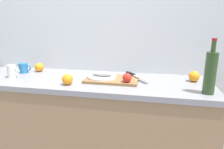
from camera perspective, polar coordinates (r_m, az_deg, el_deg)
The scene contains 13 objects.
back_wall at distance 1.93m, azimuth -4.71°, elevation 11.39°, with size 3.20×0.05×2.50m, color silver.
kitchen_counter at distance 1.86m, azimuth -7.07°, elevation -14.74°, with size 2.00×0.60×0.90m.
cutting_board at distance 1.62m, azimuth -0.00°, elevation -1.37°, with size 0.42×0.26×0.02m, color olive.
white_plate at distance 1.64m, azimuth -2.72°, elevation -0.60°, with size 0.23×0.23×0.01m, color white.
fish_fillet at distance 1.63m, azimuth -2.73°, elevation 0.27°, with size 0.17×0.07×0.04m, color #999E99.
chef_knife at distance 1.69m, azimuth 6.26°, elevation -0.16°, with size 0.21×0.24×0.02m.
tomato_0 at distance 1.51m, azimuth 4.26°, elevation -0.90°, with size 0.07×0.07×0.07m, color red.
wine_bottle at distance 1.44m, azimuth 25.89°, elevation 0.60°, with size 0.07×0.07×0.36m.
coffee_mug_0 at distance 2.04m, azimuth -23.59°, elevation 1.70°, with size 0.12×0.08×0.09m.
coffee_mug_1 at distance 1.91m, azimuth -26.28°, elevation 0.85°, with size 0.11×0.07×0.10m.
orange_0 at distance 1.71m, azimuth 22.03°, elevation -0.48°, with size 0.08×0.08×0.08m, color orange.
orange_1 at distance 1.55m, azimuth -12.41°, elevation -1.34°, with size 0.08×0.08×0.08m, color orange.
orange_2 at distance 2.03m, azimuth -19.78°, elevation 1.93°, with size 0.08×0.08×0.08m, color orange.
Camera 1 is at (0.54, -1.53, 1.36)m, focal length 32.58 mm.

